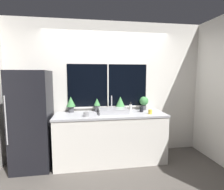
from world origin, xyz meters
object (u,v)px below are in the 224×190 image
object	(u,v)px
refrigerator	(33,119)
potted_plant_center_left	(97,104)
potted_plant_far_left	(71,103)
mug_yellow	(150,112)
sink	(113,111)
soap_bottle	(131,108)
potted_plant_center_right	(120,102)
mug_grey	(86,114)
mug_black	(141,109)
potted_plant_far_right	(144,102)

from	to	relation	value
refrigerator	potted_plant_center_left	bearing A→B (deg)	9.94
potted_plant_center_left	potted_plant_far_left	bearing A→B (deg)	180.00
refrigerator	mug_yellow	size ratio (longest dim) A/B	21.16
sink	soap_bottle	distance (m)	0.34
potted_plant_center_left	sink	bearing A→B (deg)	-36.38
sink	potted_plant_center_left	bearing A→B (deg)	143.62
refrigerator	potted_plant_center_right	world-z (taller)	refrigerator
potted_plant_far_left	mug_grey	xyz separation A→B (m)	(0.29, -0.42, -0.14)
sink	mug_black	size ratio (longest dim) A/B	5.67
soap_bottle	mug_black	size ratio (longest dim) A/B	2.07
refrigerator	potted_plant_far_left	bearing A→B (deg)	17.27
potted_plant_far_left	potted_plant_far_right	bearing A→B (deg)	0.00
potted_plant_far_right	soap_bottle	xyz separation A→B (m)	(-0.33, -0.20, -0.08)
refrigerator	potted_plant_center_right	distance (m)	1.66
sink	potted_plant_center_right	size ratio (longest dim) A/B	1.91
potted_plant_center_left	mug_yellow	world-z (taller)	potted_plant_center_left
sink	mug_yellow	bearing A→B (deg)	-14.48
sink	potted_plant_center_left	world-z (taller)	sink
refrigerator	potted_plant_center_left	xyz separation A→B (m)	(1.16, 0.20, 0.21)
sink	potted_plant_center_right	distance (m)	0.31
potted_plant_far_right	mug_black	bearing A→B (deg)	-121.25
sink	potted_plant_center_left	size ratio (longest dim) A/B	2.09
sink	potted_plant_center_right	xyz separation A→B (m)	(0.18, 0.21, 0.12)
refrigerator	soap_bottle	xyz separation A→B (m)	(1.79, -0.00, 0.15)
mug_black	potted_plant_far_left	bearing A→B (deg)	172.17
refrigerator	mug_black	xyz separation A→B (m)	(2.01, 0.02, 0.11)
mug_yellow	mug_grey	bearing A→B (deg)	-178.34
potted_plant_far_right	refrigerator	bearing A→B (deg)	-174.54
potted_plant_far_left	mug_yellow	world-z (taller)	potted_plant_far_left
potted_plant_far_left	potted_plant_far_right	distance (m)	1.47
soap_bottle	mug_grey	world-z (taller)	soap_bottle
potted_plant_far_right	mug_black	world-z (taller)	potted_plant_far_right
sink	potted_plant_far_right	world-z (taller)	sink
refrigerator	potted_plant_far_right	xyz separation A→B (m)	(2.12, 0.20, 0.23)
sink	soap_bottle	xyz separation A→B (m)	(0.34, 0.01, 0.04)
potted_plant_center_right	mug_yellow	distance (m)	0.63
refrigerator	potted_plant_center_left	distance (m)	1.19
potted_plant_far_left	potted_plant_center_right	distance (m)	0.97
mug_yellow	sink	bearing A→B (deg)	165.52
sink	mug_grey	distance (m)	0.55
potted_plant_center_right	mug_grey	distance (m)	0.81
potted_plant_center_left	soap_bottle	bearing A→B (deg)	-17.91
refrigerator	potted_plant_far_left	distance (m)	0.73
refrigerator	mug_yellow	world-z (taller)	refrigerator
refrigerator	sink	bearing A→B (deg)	-0.38
potted_plant_center_right	potted_plant_far_right	world-z (taller)	potted_plant_center_right
potted_plant_center_right	mug_grey	size ratio (longest dim) A/B	3.09
mug_black	mug_grey	bearing A→B (deg)	-167.76
mug_grey	potted_plant_center_left	bearing A→B (deg)	62.49
soap_bottle	mug_black	distance (m)	0.23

